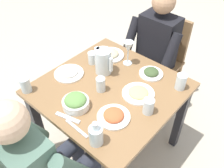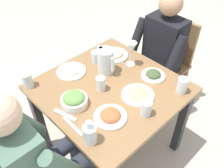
{
  "view_description": "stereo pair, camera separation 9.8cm",
  "coord_description": "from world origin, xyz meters",
  "px_view_note": "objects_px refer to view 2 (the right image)",
  "views": [
    {
      "loc": [
        0.83,
        -0.92,
        1.88
      ],
      "look_at": [
        0.03,
        -0.01,
        0.78
      ],
      "focal_mm": 38.96,
      "sensor_mm": 36.0,
      "label": 1
    },
    {
      "loc": [
        0.9,
        -0.85,
        1.88
      ],
      "look_at": [
        0.03,
        -0.01,
        0.78
      ],
      "focal_mm": 38.96,
      "sensor_mm": 36.0,
      "label": 2
    }
  ],
  "objects_px": {
    "water_pitcher": "(105,61)",
    "plate_yoghurt": "(71,70)",
    "oil_carafe": "(90,135)",
    "water_glass_by_pitcher": "(96,57)",
    "diner_near": "(39,156)",
    "salad_bowl": "(74,100)",
    "diner_far": "(156,55)",
    "plate_rice_curry": "(110,116)",
    "plate_dolmas": "(153,75)",
    "dining_table": "(110,99)",
    "water_glass_near_right": "(182,85)",
    "plate_fries": "(138,94)",
    "wine_glass": "(132,49)",
    "chair_far": "(168,59)",
    "water_glass_far_right": "(27,80)",
    "water_glass_far_left": "(101,84)",
    "plate_beans": "(114,54)",
    "water_glass_center": "(146,108)"
  },
  "relations": [
    {
      "from": "diner_near",
      "to": "water_glass_near_right",
      "type": "relative_size",
      "value": 10.3
    },
    {
      "from": "water_glass_near_right",
      "to": "salad_bowl",
      "type": "bearing_deg",
      "value": -124.63
    },
    {
      "from": "water_glass_far_right",
      "to": "diner_near",
      "type": "bearing_deg",
      "value": -26.05
    },
    {
      "from": "plate_beans",
      "to": "water_glass_by_pitcher",
      "type": "height_order",
      "value": "water_glass_by_pitcher"
    },
    {
      "from": "water_glass_near_right",
      "to": "water_glass_by_pitcher",
      "type": "distance_m",
      "value": 0.68
    },
    {
      "from": "diner_far",
      "to": "water_glass_near_right",
      "type": "distance_m",
      "value": 0.57
    },
    {
      "from": "water_pitcher",
      "to": "diner_near",
      "type": "bearing_deg",
      "value": -73.14
    },
    {
      "from": "chair_far",
      "to": "water_glass_center",
      "type": "xyz_separation_m",
      "value": [
        0.41,
        -0.85,
        0.28
      ]
    },
    {
      "from": "plate_dolmas",
      "to": "wine_glass",
      "type": "xyz_separation_m",
      "value": [
        -0.21,
        -0.01,
        0.12
      ]
    },
    {
      "from": "water_pitcher",
      "to": "salad_bowl",
      "type": "distance_m",
      "value": 0.39
    },
    {
      "from": "plate_yoghurt",
      "to": "water_glass_by_pitcher",
      "type": "distance_m",
      "value": 0.22
    },
    {
      "from": "diner_near",
      "to": "salad_bowl",
      "type": "distance_m",
      "value": 0.39
    },
    {
      "from": "plate_dolmas",
      "to": "water_glass_far_right",
      "type": "bearing_deg",
      "value": -127.51
    },
    {
      "from": "plate_rice_curry",
      "to": "water_glass_center",
      "type": "relative_size",
      "value": 1.94
    },
    {
      "from": "water_glass_by_pitcher",
      "to": "oil_carafe",
      "type": "relative_size",
      "value": 0.57
    },
    {
      "from": "water_glass_by_pitcher",
      "to": "salad_bowl",
      "type": "bearing_deg",
      "value": -58.35
    },
    {
      "from": "salad_bowl",
      "to": "wine_glass",
      "type": "distance_m",
      "value": 0.58
    },
    {
      "from": "plate_fries",
      "to": "plate_dolmas",
      "type": "relative_size",
      "value": 1.25
    },
    {
      "from": "diner_far",
      "to": "plate_yoghurt",
      "type": "distance_m",
      "value": 0.77
    },
    {
      "from": "plate_yoghurt",
      "to": "wine_glass",
      "type": "bearing_deg",
      "value": 58.16
    },
    {
      "from": "chair_far",
      "to": "plate_rice_curry",
      "type": "bearing_deg",
      "value": -74.89
    },
    {
      "from": "water_glass_far_left",
      "to": "chair_far",
      "type": "bearing_deg",
      "value": 93.2
    },
    {
      "from": "diner_near",
      "to": "plate_yoghurt",
      "type": "xyz_separation_m",
      "value": [
        -0.39,
        0.54,
        0.1
      ]
    },
    {
      "from": "diner_far",
      "to": "plate_beans",
      "type": "xyz_separation_m",
      "value": [
        -0.17,
        -0.35,
        0.1
      ]
    },
    {
      "from": "plate_beans",
      "to": "plate_dolmas",
      "type": "distance_m",
      "value": 0.38
    },
    {
      "from": "plate_dolmas",
      "to": "dining_table",
      "type": "bearing_deg",
      "value": -114.22
    },
    {
      "from": "dining_table",
      "to": "plate_beans",
      "type": "xyz_separation_m",
      "value": [
        -0.24,
        0.28,
        0.14
      ]
    },
    {
      "from": "water_glass_far_right",
      "to": "wine_glass",
      "type": "xyz_separation_m",
      "value": [
        0.33,
        0.7,
        0.09
      ]
    },
    {
      "from": "water_pitcher",
      "to": "water_glass_by_pitcher",
      "type": "height_order",
      "value": "water_pitcher"
    },
    {
      "from": "dining_table",
      "to": "diner_far",
      "type": "distance_m",
      "value": 0.64
    },
    {
      "from": "water_glass_near_right",
      "to": "dining_table",
      "type": "bearing_deg",
      "value": -139.54
    },
    {
      "from": "dining_table",
      "to": "water_glass_center",
      "type": "height_order",
      "value": "water_glass_center"
    },
    {
      "from": "water_glass_far_left",
      "to": "wine_glass",
      "type": "distance_m",
      "value": 0.37
    },
    {
      "from": "water_glass_by_pitcher",
      "to": "water_glass_far_left",
      "type": "bearing_deg",
      "value": -35.2
    },
    {
      "from": "wine_glass",
      "to": "salad_bowl",
      "type": "bearing_deg",
      "value": -86.3
    },
    {
      "from": "water_pitcher",
      "to": "plate_dolmas",
      "type": "relative_size",
      "value": 1.08
    },
    {
      "from": "water_glass_by_pitcher",
      "to": "water_glass_center",
      "type": "bearing_deg",
      "value": -12.31
    },
    {
      "from": "water_glass_by_pitcher",
      "to": "chair_far",
      "type": "bearing_deg",
      "value": 73.69
    },
    {
      "from": "plate_dolmas",
      "to": "water_glass_far_right",
      "type": "xyz_separation_m",
      "value": [
        -0.54,
        -0.7,
        0.04
      ]
    },
    {
      "from": "plate_fries",
      "to": "plate_yoghurt",
      "type": "relative_size",
      "value": 1.01
    },
    {
      "from": "plate_dolmas",
      "to": "salad_bowl",
      "type": "bearing_deg",
      "value": -106.94
    },
    {
      "from": "diner_far",
      "to": "plate_rice_curry",
      "type": "relative_size",
      "value": 5.72
    },
    {
      "from": "dining_table",
      "to": "diner_far",
      "type": "height_order",
      "value": "diner_far"
    },
    {
      "from": "salad_bowl",
      "to": "water_pitcher",
      "type": "bearing_deg",
      "value": 106.04
    },
    {
      "from": "diner_near",
      "to": "water_pitcher",
      "type": "xyz_separation_m",
      "value": [
        -0.22,
        0.73,
        0.18
      ]
    },
    {
      "from": "diner_near",
      "to": "plate_dolmas",
      "type": "relative_size",
      "value": 6.69
    },
    {
      "from": "plate_dolmas",
      "to": "oil_carafe",
      "type": "distance_m",
      "value": 0.7
    },
    {
      "from": "chair_far",
      "to": "water_glass_far_right",
      "type": "bearing_deg",
      "value": -104.78
    },
    {
      "from": "oil_carafe",
      "to": "water_glass_by_pitcher",
      "type": "bearing_deg",
      "value": 136.26
    },
    {
      "from": "water_pitcher",
      "to": "plate_yoghurt",
      "type": "xyz_separation_m",
      "value": [
        -0.17,
        -0.19,
        -0.08
      ]
    }
  ]
}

